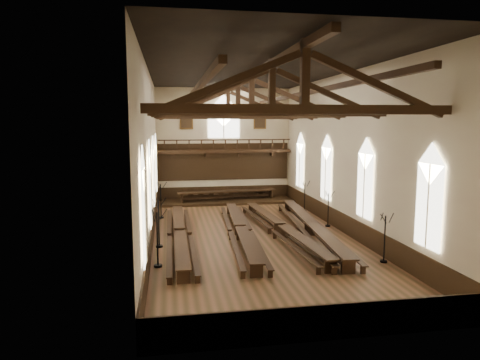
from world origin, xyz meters
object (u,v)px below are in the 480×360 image
object	(u,v)px
high_table	(227,192)
refectory_row_c	(281,227)
refectory_row_b	(241,229)
candelabrum_left_near	(158,250)
refectory_row_d	(311,225)
candelabrum_right_near	(384,248)
refectory_row_a	(180,232)
candelabrum_left_far	(161,207)
candelabrum_right_mid	(328,216)
candelabrum_right_far	(305,202)
dais	(227,201)
candelabrum_left_mid	(159,232)

from	to	relation	value
high_table	refectory_row_c	bearing A→B (deg)	-81.56
refectory_row_b	candelabrum_left_near	bearing A→B (deg)	-136.39
refectory_row_d	high_table	size ratio (longest dim) A/B	1.72
refectory_row_b	candelabrum_right_near	size ratio (longest dim) A/B	5.77
refectory_row_d	refectory_row_a	bearing A→B (deg)	-178.19
candelabrum_left_far	candelabrum_right_mid	bearing A→B (deg)	-21.66
candelabrum_left_far	refectory_row_b	bearing A→B (deg)	-51.98
candelabrum_right_far	candelabrum_left_near	bearing A→B (deg)	-134.14
refectory_row_a	high_table	distance (m)	12.76
refectory_row_b	dais	distance (m)	11.72
high_table	candelabrum_right_mid	size ratio (longest dim) A/B	3.64
high_table	candelabrum_left_far	xyz separation A→B (m)	(-5.65, -5.48, -0.09)
refectory_row_a	candelabrum_left_mid	size ratio (longest dim) A/B	5.04
candelabrum_right_mid	candelabrum_right_far	distance (m)	5.02
high_table	candelabrum_right_far	size ratio (longest dim) A/B	3.59
refectory_row_b	candelabrum_right_mid	xyz separation A→B (m)	(6.25, 1.80, 0.19)
candelabrum_right_near	refectory_row_b	bearing A→B (deg)	137.12
refectory_row_b	candelabrum_left_near	distance (m)	6.71
refectory_row_d	candelabrum_right_far	xyz separation A→B (m)	(1.78, 6.81, 0.15)
dais	candelabrum_left_far	world-z (taller)	candelabrum_left_far
refectory_row_c	candelabrum_left_near	distance (m)	8.71
refectory_row_c	refectory_row_b	bearing A→B (deg)	179.57
refectory_row_a	refectory_row_c	xyz separation A→B (m)	(6.22, 0.23, 0.01)
refectory_row_a	candelabrum_right_mid	bearing A→B (deg)	11.64
dais	candelabrum_left_mid	distance (m)	14.15
candelabrum_right_near	high_table	bearing A→B (deg)	107.31
refectory_row_a	candelabrum_right_far	world-z (taller)	candelabrum_right_far
candelabrum_right_near	dais	bearing A→B (deg)	107.31
candelabrum_right_near	candelabrum_right_far	bearing A→B (deg)	90.00
refectory_row_c	candelabrum_right_mid	distance (m)	4.14
candelabrum_left_far	candelabrum_right_mid	size ratio (longest dim) A/B	1.11
high_table	candelabrum_left_near	bearing A→B (deg)	-109.10
refectory_row_a	candelabrum_left_mid	distance (m)	1.58
refectory_row_a	candelabrum_left_near	distance (m)	4.54
candelabrum_left_near	candelabrum_right_mid	distance (m)	12.82
refectory_row_c	candelabrum_right_mid	world-z (taller)	candelabrum_right_mid
candelabrum_left_mid	candelabrum_right_near	distance (m)	11.99
refectory_row_b	candelabrum_left_mid	world-z (taller)	candelabrum_left_mid
refectory_row_b	dais	bearing A→B (deg)	86.09
refectory_row_b	candelabrum_left_mid	size ratio (longest dim) A/B	5.12
refectory_row_c	refectory_row_d	size ratio (longest dim) A/B	0.96
refectory_row_d	candelabrum_right_near	size ratio (longest dim) A/B	6.01
refectory_row_c	candelabrum_left_near	world-z (taller)	candelabrum_left_near
candelabrum_left_mid	dais	bearing A→B (deg)	66.43
refectory_row_c	candelabrum_left_mid	size ratio (longest dim) A/B	5.10
refectory_row_c	dais	world-z (taller)	refectory_row_c
refectory_row_d	candelabrum_left_mid	size ratio (longest dim) A/B	5.34
dais	candelabrum_left_far	size ratio (longest dim) A/B	4.26
refectory_row_d	candelabrum_right_mid	bearing A→B (deg)	45.12
high_table	candelabrum_left_mid	distance (m)	14.13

